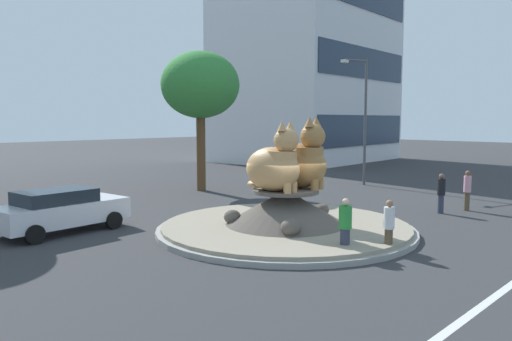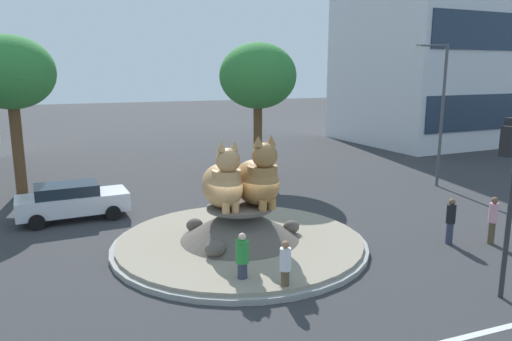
{
  "view_description": "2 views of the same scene",
  "coord_description": "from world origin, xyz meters",
  "px_view_note": "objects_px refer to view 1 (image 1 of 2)",
  "views": [
    {
      "loc": [
        -13.5,
        -11.46,
        4.02
      ],
      "look_at": [
        -0.47,
        1.01,
        2.18
      ],
      "focal_mm": 35.11,
      "sensor_mm": 36.0,
      "label": 1
    },
    {
      "loc": [
        -5.51,
        -15.9,
        6.36
      ],
      "look_at": [
        1.06,
        1.11,
        2.53
      ],
      "focal_mm": 34.18,
      "sensor_mm": 36.0,
      "label": 2
    }
  ],
  "objects_px": {
    "office_tower": "(309,4)",
    "pedestrian_white_shirt": "(389,225)",
    "pedestrian_pink_shirt": "(467,189)",
    "second_tree_near_tower": "(200,86)",
    "streetlight_arm": "(363,114)",
    "pedestrian_black_shirt": "(441,192)",
    "cat_statue_tabby": "(301,162)",
    "hatchback_near_shophouse": "(61,210)",
    "pedestrian_green_shirt": "(345,225)",
    "cat_statue_calico": "(275,166)"
  },
  "relations": [
    {
      "from": "office_tower",
      "to": "pedestrian_white_shirt",
      "type": "relative_size",
      "value": 18.59
    },
    {
      "from": "pedestrian_white_shirt",
      "to": "pedestrian_pink_shirt",
      "type": "height_order",
      "value": "pedestrian_pink_shirt"
    },
    {
      "from": "second_tree_near_tower",
      "to": "streetlight_arm",
      "type": "height_order",
      "value": "second_tree_near_tower"
    },
    {
      "from": "pedestrian_white_shirt",
      "to": "pedestrian_black_shirt",
      "type": "distance_m",
      "value": 7.57
    },
    {
      "from": "cat_statue_tabby",
      "to": "pedestrian_black_shirt",
      "type": "xyz_separation_m",
      "value": [
        6.67,
        -2.36,
        -1.57
      ]
    },
    {
      "from": "second_tree_near_tower",
      "to": "hatchback_near_shophouse",
      "type": "relative_size",
      "value": 1.68
    },
    {
      "from": "pedestrian_pink_shirt",
      "to": "streetlight_arm",
      "type": "bearing_deg",
      "value": -32.7
    },
    {
      "from": "streetlight_arm",
      "to": "hatchback_near_shophouse",
      "type": "distance_m",
      "value": 19.02
    },
    {
      "from": "pedestrian_green_shirt",
      "to": "streetlight_arm",
      "type": "bearing_deg",
      "value": 51.61
    },
    {
      "from": "second_tree_near_tower",
      "to": "pedestrian_pink_shirt",
      "type": "distance_m",
      "value": 14.8
    },
    {
      "from": "cat_statue_tabby",
      "to": "pedestrian_white_shirt",
      "type": "height_order",
      "value": "cat_statue_tabby"
    },
    {
      "from": "cat_statue_tabby",
      "to": "pedestrian_pink_shirt",
      "type": "xyz_separation_m",
      "value": [
        8.11,
        -2.92,
        -1.52
      ]
    },
    {
      "from": "cat_statue_tabby",
      "to": "pedestrian_black_shirt",
      "type": "height_order",
      "value": "cat_statue_tabby"
    },
    {
      "from": "streetlight_arm",
      "to": "pedestrian_white_shirt",
      "type": "bearing_deg",
      "value": 51.83
    },
    {
      "from": "cat_statue_calico",
      "to": "cat_statue_tabby",
      "type": "distance_m",
      "value": 1.25
    },
    {
      "from": "cat_statue_calico",
      "to": "office_tower",
      "type": "relative_size",
      "value": 0.08
    },
    {
      "from": "streetlight_arm",
      "to": "pedestrian_green_shirt",
      "type": "bearing_deg",
      "value": 47.26
    },
    {
      "from": "pedestrian_pink_shirt",
      "to": "hatchback_near_shophouse",
      "type": "distance_m",
      "value": 16.86
    },
    {
      "from": "streetlight_arm",
      "to": "hatchback_near_shophouse",
      "type": "bearing_deg",
      "value": 14.73
    },
    {
      "from": "hatchback_near_shophouse",
      "to": "pedestrian_white_shirt",
      "type": "bearing_deg",
      "value": -64.93
    },
    {
      "from": "cat_statue_tabby",
      "to": "pedestrian_white_shirt",
      "type": "relative_size",
      "value": 1.69
    },
    {
      "from": "cat_statue_calico",
      "to": "pedestrian_green_shirt",
      "type": "xyz_separation_m",
      "value": [
        -0.44,
        -3.19,
        -1.55
      ]
    },
    {
      "from": "second_tree_near_tower",
      "to": "cat_statue_calico",
      "type": "bearing_deg",
      "value": -117.26
    },
    {
      "from": "office_tower",
      "to": "streetlight_arm",
      "type": "height_order",
      "value": "office_tower"
    },
    {
      "from": "pedestrian_white_shirt",
      "to": "pedestrian_black_shirt",
      "type": "xyz_separation_m",
      "value": [
        7.39,
        1.62,
        0.05
      ]
    },
    {
      "from": "cat_statue_calico",
      "to": "second_tree_near_tower",
      "type": "xyz_separation_m",
      "value": [
        5.32,
        10.32,
        3.46
      ]
    },
    {
      "from": "cat_statue_calico",
      "to": "streetlight_arm",
      "type": "height_order",
      "value": "streetlight_arm"
    },
    {
      "from": "cat_statue_tabby",
      "to": "pedestrian_green_shirt",
      "type": "height_order",
      "value": "cat_statue_tabby"
    },
    {
      "from": "second_tree_near_tower",
      "to": "pedestrian_black_shirt",
      "type": "distance_m",
      "value": 13.98
    },
    {
      "from": "office_tower",
      "to": "pedestrian_pink_shirt",
      "type": "bearing_deg",
      "value": -131.61
    },
    {
      "from": "cat_statue_calico",
      "to": "pedestrian_green_shirt",
      "type": "distance_m",
      "value": 3.58
    },
    {
      "from": "office_tower",
      "to": "cat_statue_tabby",
      "type": "bearing_deg",
      "value": -146.51
    },
    {
      "from": "office_tower",
      "to": "second_tree_near_tower",
      "type": "bearing_deg",
      "value": -161.1
    },
    {
      "from": "streetlight_arm",
      "to": "pedestrian_white_shirt",
      "type": "relative_size",
      "value": 4.67
    },
    {
      "from": "office_tower",
      "to": "pedestrian_white_shirt",
      "type": "xyz_separation_m",
      "value": [
        -26.05,
        -23.39,
        -14.3
      ]
    },
    {
      "from": "office_tower",
      "to": "pedestrian_pink_shirt",
      "type": "height_order",
      "value": "office_tower"
    },
    {
      "from": "cat_statue_tabby",
      "to": "pedestrian_white_shirt",
      "type": "xyz_separation_m",
      "value": [
        -0.72,
        -3.98,
        -1.62
      ]
    },
    {
      "from": "pedestrian_green_shirt",
      "to": "hatchback_near_shophouse",
      "type": "relative_size",
      "value": 0.36
    },
    {
      "from": "cat_statue_calico",
      "to": "second_tree_near_tower",
      "type": "bearing_deg",
      "value": 148.76
    },
    {
      "from": "second_tree_near_tower",
      "to": "hatchback_near_shophouse",
      "type": "height_order",
      "value": "second_tree_near_tower"
    },
    {
      "from": "cat_statue_calico",
      "to": "pedestrian_green_shirt",
      "type": "bearing_deg",
      "value": -11.9
    },
    {
      "from": "cat_statue_tabby",
      "to": "cat_statue_calico",
      "type": "bearing_deg",
      "value": -103.29
    },
    {
      "from": "cat_statue_calico",
      "to": "second_tree_near_tower",
      "type": "height_order",
      "value": "second_tree_near_tower"
    },
    {
      "from": "cat_statue_calico",
      "to": "streetlight_arm",
      "type": "distance_m",
      "value": 14.66
    },
    {
      "from": "pedestrian_white_shirt",
      "to": "pedestrian_pink_shirt",
      "type": "bearing_deg",
      "value": -103.77
    },
    {
      "from": "office_tower",
      "to": "second_tree_near_tower",
      "type": "relative_size",
      "value": 3.88
    },
    {
      "from": "office_tower",
      "to": "pedestrian_black_shirt",
      "type": "distance_m",
      "value": 32.02
    },
    {
      "from": "pedestrian_pink_shirt",
      "to": "hatchback_near_shophouse",
      "type": "bearing_deg",
      "value": 53.86
    },
    {
      "from": "cat_statue_calico",
      "to": "cat_statue_tabby",
      "type": "xyz_separation_m",
      "value": [
        1.25,
        -0.12,
        0.05
      ]
    },
    {
      "from": "hatchback_near_shophouse",
      "to": "cat_statue_tabby",
      "type": "bearing_deg",
      "value": -47.49
    }
  ]
}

